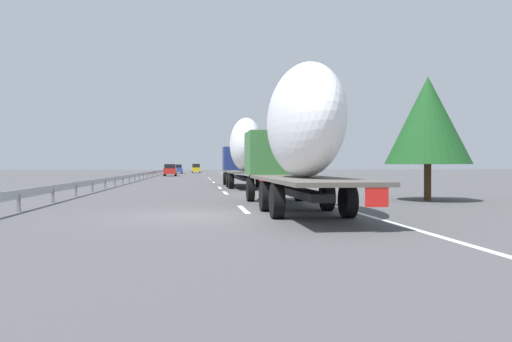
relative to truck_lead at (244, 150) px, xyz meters
The scene contains 24 objects.
ground_plane 20.63m from the truck_lead, 10.14° to the left, with size 260.00×260.00×0.00m, color #4C4C4F.
lane_stripe_0 18.16m from the truck_lead, behind, with size 3.20×0.20×0.01m, color white.
lane_stripe_1 7.78m from the truck_lead, 165.70° to the left, with size 3.20×0.20×0.01m, color white.
lane_stripe_2 3.30m from the truck_lead, 107.25° to the left, with size 3.20×0.20×0.01m, color white.
lane_stripe_3 11.35m from the truck_lead, ahead, with size 3.20×0.20×0.01m, color white.
lane_stripe_4 22.11m from the truck_lead, ahead, with size 3.20×0.20×0.01m, color white.
lane_stripe_5 30.06m from the truck_lead, ahead, with size 3.20×0.20×0.01m, color white.
lane_stripe_6 38.78m from the truck_lead, ahead, with size 3.20×0.20×0.01m, color white.
lane_stripe_7 38.58m from the truck_lead, ahead, with size 3.20×0.20×0.01m, color white.
lane_stripe_8 60.77m from the truck_lead, ahead, with size 3.20×0.20×0.01m, color white.
edge_line_right 25.35m from the truck_lead, ahead, with size 110.00×0.20×0.01m, color white.
truck_lead is the anchor object (origin of this frame).
truck_trailing 18.63m from the truck_lead, behind, with size 13.10×2.55×4.91m.
car_blue_sedan 62.00m from the truck_lead, ahead, with size 4.37×1.74×1.80m.
car_yellow_coupe 70.83m from the truck_lead, ahead, with size 4.18×1.82×1.95m.
car_red_compact 40.25m from the truck_lead, 10.44° to the left, with size 4.75×1.83×1.80m.
road_sign 18.21m from the truck_lead, ahead, with size 0.10×0.90×2.93m.
tree_0 36.64m from the truck_lead, 12.14° to the right, with size 3.10×3.10×7.08m.
tree_1 25.82m from the truck_lead, 17.93° to the right, with size 3.13×3.13×5.28m.
tree_2 16.04m from the truck_lead, 154.30° to the right, with size 3.83×3.83×5.63m.
tree_3 15.30m from the truck_lead, 29.11° to the right, with size 2.65×2.65×4.78m.
tree_4 60.00m from the truck_lead, ahead, with size 3.88×3.88×7.08m.
tree_5 57.64m from the truck_lead, ahead, with size 3.54×3.54×7.21m.
guardrail_median 25.14m from the truck_lead, 22.54° to the left, with size 94.00×0.10×0.76m.
Camera 1 is at (-15.68, -0.06, 1.60)m, focal length 34.42 mm.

